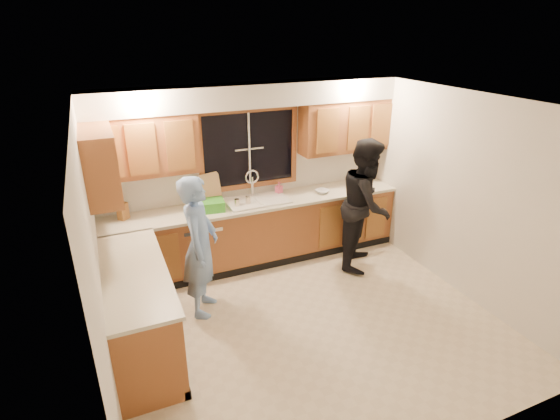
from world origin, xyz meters
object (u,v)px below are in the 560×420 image
at_px(dishwasher, 200,245).
at_px(woman, 366,204).
at_px(stove, 146,344).
at_px(bowl, 322,191).
at_px(man, 200,247).
at_px(soap_bottle, 279,188).
at_px(knife_block, 123,211).
at_px(sink, 257,205).
at_px(dish_crate, 213,205).

xyz_separation_m(dishwasher, woman, (2.19, -0.66, 0.50)).
xyz_separation_m(stove, bowl, (2.79, 1.76, 0.49)).
bearing_deg(man, soap_bottle, -29.71).
relative_size(stove, soap_bottle, 4.96).
relative_size(knife_block, soap_bottle, 1.19).
bearing_deg(man, bowl, -43.59).
bearing_deg(man, knife_block, 60.97).
bearing_deg(woman, stove, 151.55).
xyz_separation_m(sink, knife_block, (-1.76, 0.10, 0.16)).
bearing_deg(woman, soap_bottle, 90.64).
bearing_deg(soap_bottle, stove, -138.05).
relative_size(sink, knife_block, 3.97).
relative_size(man, bowl, 8.86).
bearing_deg(sink, knife_block, 176.61).
bearing_deg(sink, woman, -26.83).
height_order(knife_block, soap_bottle, knife_block).
bearing_deg(soap_bottle, bowl, -19.35).
xyz_separation_m(sink, bowl, (0.99, -0.07, 0.08)).
bearing_deg(man, sink, -24.99).
bearing_deg(sink, bowl, -3.84).
xyz_separation_m(dishwasher, stove, (-0.95, -1.81, 0.04)).
relative_size(stove, man, 0.53).
distance_m(dishwasher, stove, 2.04).
bearing_deg(soap_bottle, dishwasher, -172.69).
height_order(sink, soap_bottle, sink).
relative_size(sink, soap_bottle, 4.74).
distance_m(stove, bowl, 3.34).
xyz_separation_m(knife_block, soap_bottle, (2.15, 0.04, -0.02)).
xyz_separation_m(man, knife_block, (-0.73, 0.99, 0.18)).
distance_m(sink, soap_bottle, 0.44).
xyz_separation_m(sink, dish_crate, (-0.65, -0.05, 0.12)).
relative_size(dishwasher, stove, 0.91).
relative_size(dishwasher, dish_crate, 2.77).
relative_size(sink, dish_crate, 2.90).
relative_size(dish_crate, soap_bottle, 1.63).
bearing_deg(dish_crate, sink, 4.71).
height_order(sink, dish_crate, sink).
height_order(dish_crate, bowl, dish_crate).
distance_m(man, knife_block, 1.24).
bearing_deg(knife_block, stove, -132.03).
distance_m(dishwasher, man, 0.99).
bearing_deg(stove, man, 50.73).
bearing_deg(stove, soap_bottle, 41.95).
height_order(sink, dishwasher, sink).
relative_size(man, soap_bottle, 9.37).
bearing_deg(knife_block, sink, -44.29).
xyz_separation_m(sink, soap_bottle, (0.39, 0.14, 0.15)).
relative_size(sink, woman, 0.47).
xyz_separation_m(knife_block, bowl, (2.75, -0.17, -0.08)).
relative_size(stove, woman, 0.49).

